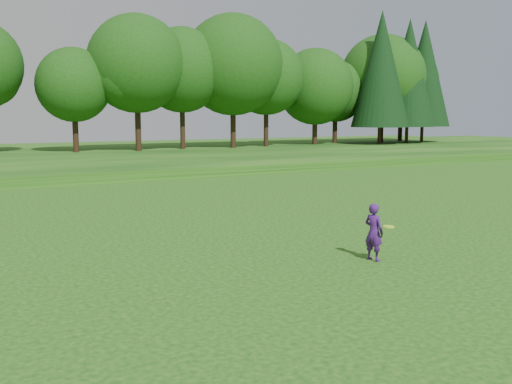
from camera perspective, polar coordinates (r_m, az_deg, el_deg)
ground at (r=13.32m, az=4.10°, el=-7.70°), size 140.00×140.00×0.00m
berm at (r=45.30m, az=-20.90°, el=3.01°), size 130.00×30.00×0.60m
walking_path at (r=31.64m, az=-16.73°, el=0.92°), size 130.00×1.60×0.04m
treeline at (r=49.36m, az=-22.11°, el=12.36°), size 104.00×7.00×15.00m
woman at (r=14.21m, az=11.71°, el=-3.94°), size 0.46×0.81×1.41m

